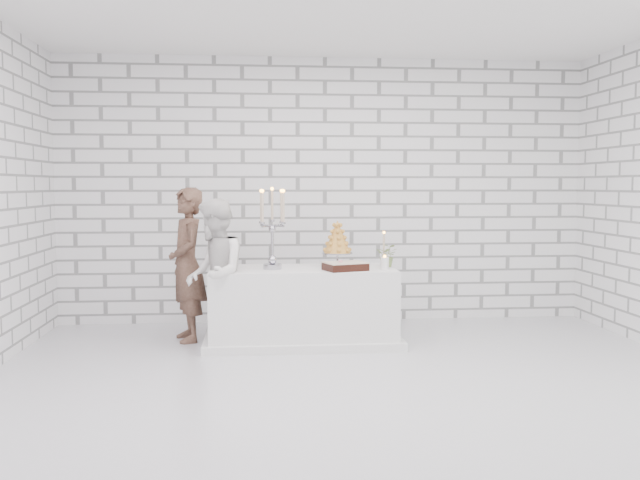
{
  "coord_description": "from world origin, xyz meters",
  "views": [
    {
      "loc": [
        -0.78,
        -5.43,
        1.56
      ],
      "look_at": [
        -0.19,
        1.04,
        1.05
      ],
      "focal_mm": 39.11,
      "sensor_mm": 36.0,
      "label": 1
    }
  ],
  "objects_px": {
    "groom": "(187,265)",
    "candelabra": "(272,228)",
    "cake_table": "(302,306)",
    "croquembouche": "(337,244)",
    "bride": "(215,275)"
  },
  "relations": [
    {
      "from": "groom",
      "to": "candelabra",
      "type": "distance_m",
      "value": 0.97
    },
    {
      "from": "cake_table",
      "to": "candelabra",
      "type": "xyz_separation_m",
      "value": [
        -0.29,
        -0.05,
        0.77
      ]
    },
    {
      "from": "candelabra",
      "to": "croquembouche",
      "type": "relative_size",
      "value": 1.7
    },
    {
      "from": "groom",
      "to": "bride",
      "type": "relative_size",
      "value": 1.07
    },
    {
      "from": "cake_table",
      "to": "groom",
      "type": "xyz_separation_m",
      "value": [
        -1.14,
        0.23,
        0.4
      ]
    },
    {
      "from": "groom",
      "to": "cake_table",
      "type": "bearing_deg",
      "value": 61.35
    },
    {
      "from": "cake_table",
      "to": "candelabra",
      "type": "height_order",
      "value": "candelabra"
    },
    {
      "from": "bride",
      "to": "cake_table",
      "type": "bearing_deg",
      "value": 101.62
    },
    {
      "from": "bride",
      "to": "croquembouche",
      "type": "distance_m",
      "value": 1.25
    },
    {
      "from": "bride",
      "to": "croquembouche",
      "type": "relative_size",
      "value": 3.08
    },
    {
      "from": "bride",
      "to": "croquembouche",
      "type": "bearing_deg",
      "value": 99.67
    },
    {
      "from": "candelabra",
      "to": "groom",
      "type": "bearing_deg",
      "value": 161.39
    },
    {
      "from": "cake_table",
      "to": "croquembouche",
      "type": "bearing_deg",
      "value": 7.0
    },
    {
      "from": "groom",
      "to": "candelabra",
      "type": "bearing_deg",
      "value": 54.38
    },
    {
      "from": "cake_table",
      "to": "croquembouche",
      "type": "distance_m",
      "value": 0.7
    }
  ]
}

